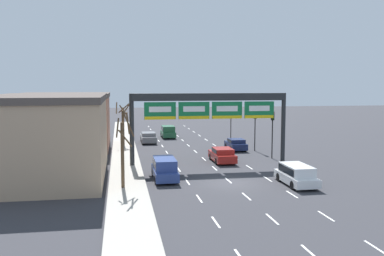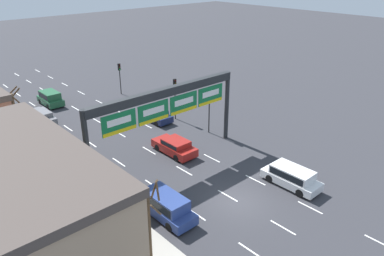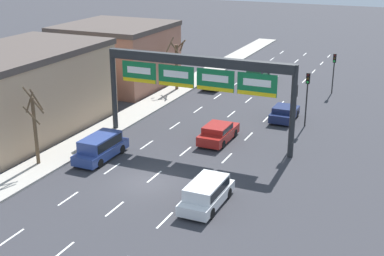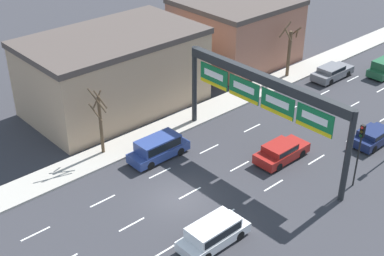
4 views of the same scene
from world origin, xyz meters
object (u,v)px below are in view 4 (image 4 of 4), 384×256
object	(u,v)px
suv_blue	(158,147)
tree_bare_closest	(100,120)
suv_white	(213,232)
traffic_light_far_end	(360,143)
car_navy	(373,136)
tree_bare_second	(290,49)
car_grey	(332,72)
sign_gantry	(263,91)
car_red	(281,151)

from	to	relation	value
suv_blue	tree_bare_closest	bearing A→B (deg)	-139.27
suv_white	traffic_light_far_end	world-z (taller)	traffic_light_far_end
car_navy	tree_bare_second	xyz separation A→B (m)	(-12.95, 5.31, 2.27)
traffic_light_far_end	suv_white	bearing A→B (deg)	-101.27
suv_white	car_grey	bearing A→B (deg)	110.32
car_navy	tree_bare_second	bearing A→B (deg)	157.68
sign_gantry	suv_white	xyz separation A→B (m)	(4.75, -9.45, -4.68)
sign_gantry	traffic_light_far_end	xyz separation A→B (m)	(7.04, 2.07, -2.08)
traffic_light_far_end	tree_bare_second	bearing A→B (deg)	143.18
sign_gantry	car_red	distance (m)	5.08
suv_blue	tree_bare_second	distance (m)	19.62
suv_blue	tree_bare_second	bearing A→B (deg)	99.22
suv_white	tree_bare_second	xyz separation A→B (m)	(-12.85, 22.86, 2.11)
car_grey	tree_bare_closest	xyz separation A→B (m)	(-3.49, -25.02, 2.27)
suv_blue	sign_gantry	bearing A→B (deg)	49.60
car_red	tree_bare_second	xyz separation A→B (m)	(-9.56, 12.54, 2.22)
suv_white	tree_bare_second	distance (m)	26.31
sign_gantry	car_grey	size ratio (longest dim) A/B	3.12
car_red	car_grey	xyz separation A→B (m)	(-6.25, 15.46, -0.02)
car_grey	sign_gantry	bearing A→B (deg)	-73.62
sign_gantry	tree_bare_second	distance (m)	15.88
suv_white	car_navy	world-z (taller)	suv_white
sign_gantry	car_red	size ratio (longest dim) A/B	3.34
suv_white	suv_blue	bearing A→B (deg)	159.69
car_grey	tree_bare_second	distance (m)	4.95
sign_gantry	tree_bare_closest	distance (m)	12.28
suv_blue	tree_bare_closest	world-z (taller)	tree_bare_closest
car_red	traffic_light_far_end	world-z (taller)	traffic_light_far_end
sign_gantry	car_red	bearing A→B (deg)	30.88
suv_blue	car_red	world-z (taller)	suv_blue
sign_gantry	car_navy	xyz separation A→B (m)	(4.84, 8.09, -4.83)
sign_gantry	tree_bare_second	bearing A→B (deg)	121.16
suv_blue	traffic_light_far_end	world-z (taller)	traffic_light_far_end
traffic_light_far_end	tree_bare_closest	xyz separation A→B (m)	(-15.33, -10.76, -0.45)
sign_gantry	car_grey	distance (m)	17.68
sign_gantry	car_navy	distance (m)	10.60
suv_blue	traffic_light_far_end	distance (m)	14.61
car_red	suv_white	bearing A→B (deg)	-72.30
car_grey	tree_bare_closest	world-z (taller)	tree_bare_closest
car_navy	traffic_light_far_end	size ratio (longest dim) A/B	0.80
tree_bare_closest	traffic_light_far_end	bearing A→B (deg)	35.08
tree_bare_second	traffic_light_far_end	bearing A→B (deg)	-36.82
car_navy	tree_bare_closest	distance (m)	21.44
car_grey	traffic_light_far_end	size ratio (longest dim) A/B	1.00
car_red	tree_bare_second	world-z (taller)	tree_bare_second
car_grey	tree_bare_closest	size ratio (longest dim) A/B	0.85
traffic_light_far_end	car_red	bearing A→B (deg)	-167.90
suv_white	tree_bare_second	bearing A→B (deg)	119.35
car_red	tree_bare_closest	size ratio (longest dim) A/B	0.79
sign_gantry	suv_blue	size ratio (longest dim) A/B	3.13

